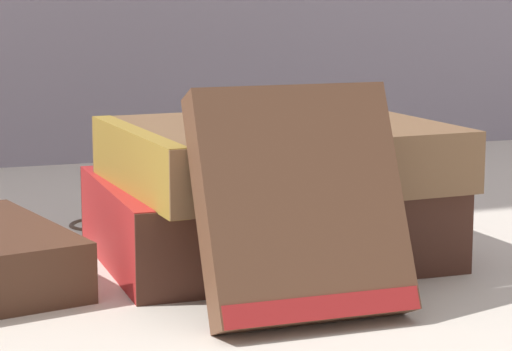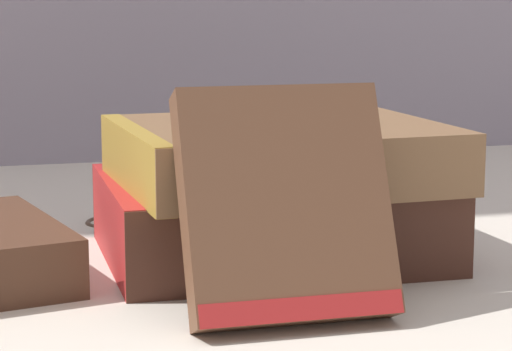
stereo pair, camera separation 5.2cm
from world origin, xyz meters
TOP-DOWN VIEW (x-y plane):
  - ground_plane at (0.00, 0.00)m, footprint 3.00×3.00m
  - book_flat_bottom at (0.01, 0.03)m, footprint 0.21×0.17m
  - book_flat_top at (0.01, 0.01)m, footprint 0.20×0.17m
  - book_leaning_front at (-0.01, -0.10)m, footprint 0.11×0.07m
  - pocket_watch at (0.04, 0.01)m, footprint 0.05×0.06m
  - reading_glasses at (-0.04, 0.17)m, footprint 0.10×0.07m

SIDE VIEW (x-z plane):
  - ground_plane at x=0.00m, z-range 0.00..0.00m
  - reading_glasses at x=-0.04m, z-range 0.00..0.00m
  - book_flat_bottom at x=0.01m, z-range 0.00..0.05m
  - book_leaning_front at x=-0.01m, z-range 0.00..0.12m
  - book_flat_top at x=0.01m, z-range 0.05..0.09m
  - pocket_watch at x=0.04m, z-range 0.09..0.09m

